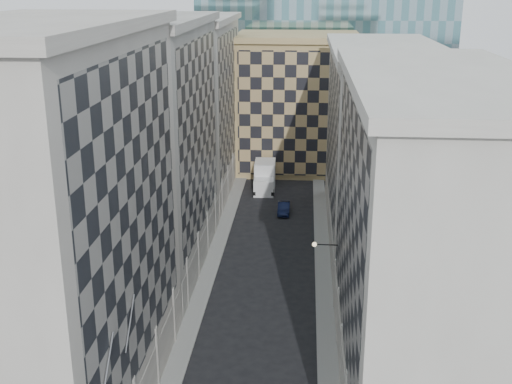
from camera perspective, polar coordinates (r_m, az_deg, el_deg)
The scene contains 12 objects.
sidewalk_west at distance 58.45m, azimuth -4.39°, elevation -7.65°, with size 1.50×100.00×0.15m, color gray.
sidewalk_east at distance 57.87m, azimuth 6.04°, elevation -7.98°, with size 1.50×100.00×0.15m, color gray.
bldg_left_a at distance 38.37m, azimuth -17.52°, elevation -3.55°, with size 10.80×22.80×23.70m.
bldg_left_b at distance 58.49m, azimuth -9.69°, elevation 3.90°, with size 10.80×22.80×22.70m.
bldg_left_c at distance 79.61m, azimuth -5.90°, elevation 7.46°, with size 10.80×22.80×21.70m.
bldg_right_a at distance 40.67m, azimuth 14.97°, elevation -4.36°, with size 10.80×26.80×20.70m.
bldg_right_b at distance 66.29m, azimuth 10.98°, elevation 4.19°, with size 10.80×28.80×19.70m.
tan_block at distance 91.29m, azimuth 3.63°, elevation 8.00°, with size 16.80×14.80×18.80m.
flagpoles_left at distance 34.21m, azimuth -12.03°, elevation -12.98°, with size 0.10×6.33×2.33m.
bracket_lamp at distance 49.85m, azimuth 5.42°, elevation -4.67°, with size 1.98×0.36×0.36m.
box_truck at distance 82.38m, azimuth 0.78°, elevation 1.26°, with size 2.73×6.46×3.52m.
dark_car at distance 74.12m, azimuth 2.49°, elevation -1.44°, with size 1.35×3.86×1.27m, color black.
Camera 1 is at (3.25, -21.97, 25.46)m, focal length 45.00 mm.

